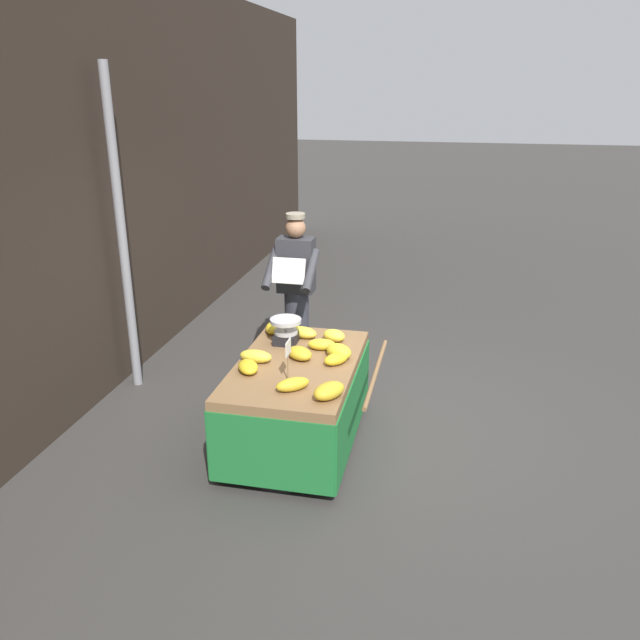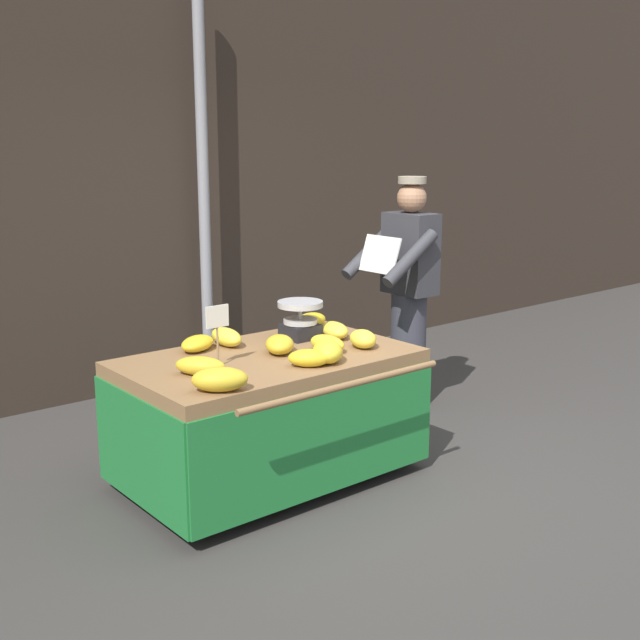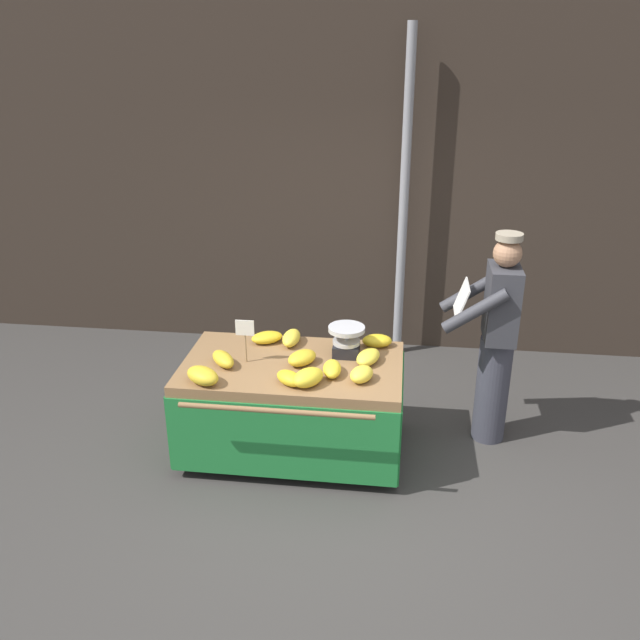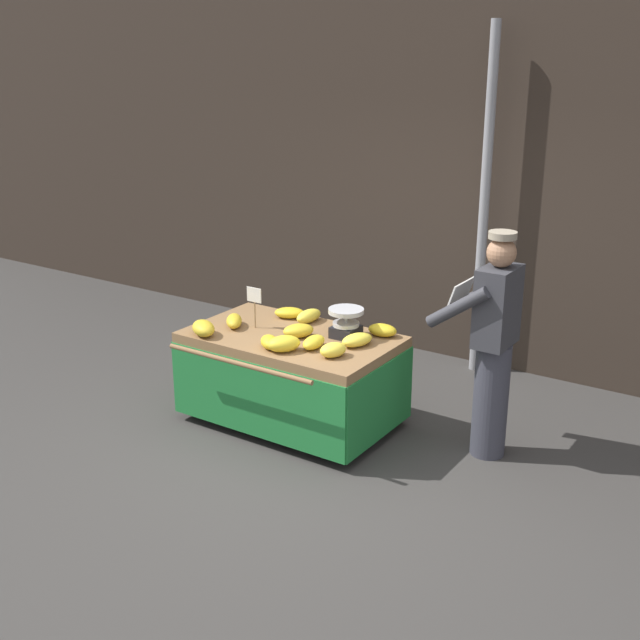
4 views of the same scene
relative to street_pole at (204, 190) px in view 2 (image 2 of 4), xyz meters
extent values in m
plane|color=#383533|center=(-0.25, -2.41, -1.58)|extent=(60.00, 60.00, 0.00)
cube|color=#332821|center=(-0.25, 0.30, 0.48)|extent=(16.00, 0.24, 4.12)
cylinder|color=gray|center=(0.00, 0.00, 0.00)|extent=(0.09, 0.09, 3.16)
cube|color=olive|center=(-0.77, -1.92, -0.86)|extent=(1.65, 0.98, 0.08)
cylinder|color=black|center=(-1.52, -1.92, -1.22)|extent=(0.05, 0.72, 0.72)
cylinder|color=#B7B7BC|center=(-1.55, -1.92, -1.22)|extent=(0.01, 0.13, 0.13)
cylinder|color=black|center=(-0.03, -1.92, -1.22)|extent=(0.05, 0.72, 0.72)
cylinder|color=#B7B7BC|center=(0.00, -1.92, -1.22)|extent=(0.01, 0.13, 0.13)
cylinder|color=#4C4742|center=(-0.77, -1.51, -1.24)|extent=(0.05, 0.05, 0.68)
cube|color=#1E7233|center=(-0.77, -2.41, -1.20)|extent=(1.65, 0.02, 0.60)
cube|color=#1E7233|center=(-0.77, -1.43, -1.20)|extent=(1.65, 0.02, 0.60)
cube|color=#1E7233|center=(-1.60, -1.92, -1.20)|extent=(0.02, 0.98, 0.60)
cube|color=#1E7233|center=(0.05, -1.92, -1.20)|extent=(0.02, 0.98, 0.60)
cylinder|color=olive|center=(-0.77, -2.59, -0.84)|extent=(1.32, 0.04, 0.04)
cube|color=black|center=(-0.38, -1.73, -0.77)|extent=(0.20, 0.20, 0.09)
cylinder|color=#B7B7BC|center=(-0.38, -1.73, -0.67)|extent=(0.02, 0.02, 0.11)
cylinder|color=#B7B7BC|center=(-0.38, -1.73, -0.60)|extent=(0.28, 0.28, 0.03)
cylinder|color=#B7B7BC|center=(-0.38, -1.73, -0.71)|extent=(0.21, 0.21, 0.03)
cylinder|color=#997A51|center=(-1.12, -1.94, -0.71)|extent=(0.01, 0.01, 0.22)
cube|color=white|center=(-1.12, -1.95, -0.54)|extent=(0.14, 0.01, 0.12)
ellipsoid|color=gold|center=(-0.69, -1.93, -0.76)|extent=(0.28, 0.30, 0.11)
ellipsoid|color=yellow|center=(-0.83, -1.58, -0.76)|extent=(0.15, 0.29, 0.11)
ellipsoid|color=gold|center=(-1.28, -2.02, -0.77)|extent=(0.27, 0.29, 0.10)
ellipsoid|color=gold|center=(-0.16, -1.55, -0.77)|extent=(0.25, 0.18, 0.10)
ellipsoid|color=gold|center=(-1.03, -1.58, -0.77)|extent=(0.30, 0.26, 0.09)
ellipsoid|color=gold|center=(-0.74, -2.25, -0.77)|extent=(0.26, 0.25, 0.10)
ellipsoid|color=yellow|center=(-0.24, -2.14, -0.76)|extent=(0.22, 0.25, 0.11)
ellipsoid|color=yellow|center=(-0.45, -2.07, -0.77)|extent=(0.15, 0.26, 0.10)
ellipsoid|color=gold|center=(-1.34, -2.31, -0.76)|extent=(0.32, 0.29, 0.12)
ellipsoid|color=yellow|center=(-0.21, -1.85, -0.77)|extent=(0.23, 0.31, 0.10)
ellipsoid|color=yellow|center=(-0.60, -2.25, -0.76)|extent=(0.28, 0.30, 0.12)
cylinder|color=#383842|center=(0.77, -1.53, -1.14)|extent=(0.26, 0.26, 0.88)
cube|color=#333338|center=(0.77, -1.53, -0.41)|extent=(0.23, 0.38, 0.58)
sphere|color=#9E7051|center=(0.77, -1.53, -0.02)|extent=(0.21, 0.21, 0.21)
cylinder|color=gray|center=(0.77, -1.53, 0.11)|extent=(0.20, 0.20, 0.05)
cylinder|color=#333338|center=(0.56, -1.74, -0.40)|extent=(0.48, 0.09, 0.37)
cylinder|color=#333338|center=(0.56, -1.32, -0.40)|extent=(0.48, 0.09, 0.37)
cube|color=silver|center=(0.47, -1.53, -0.39)|extent=(0.09, 0.34, 0.25)
camera|label=1|loc=(-5.52, -3.14, 1.39)|focal=35.85mm
camera|label=2|loc=(-3.34, -5.52, 0.39)|focal=44.87mm
camera|label=3|loc=(0.00, -6.33, 1.41)|focal=37.32mm
camera|label=4|loc=(2.74, -6.78, 1.33)|focal=45.06mm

